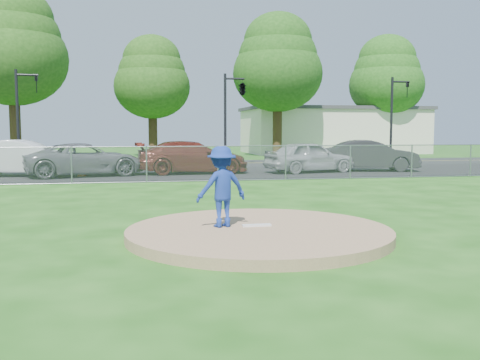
{
  "coord_description": "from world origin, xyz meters",
  "views": [
    {
      "loc": [
        -2.45,
        -10.49,
        2.2
      ],
      "look_at": [
        0.0,
        2.0,
        1.0
      ],
      "focal_mm": 40.0,
      "sensor_mm": 36.0,
      "label": 1
    }
  ],
  "objects_px": {
    "commercial_building": "(332,130)",
    "parked_car_darkred": "(192,157)",
    "parked_car_charcoal": "(370,155)",
    "tree_right": "(278,62)",
    "tree_center": "(152,77)",
    "parked_car_gray": "(86,159)",
    "parked_car_pearl": "(310,157)",
    "traffic_signal_center": "(241,90)",
    "tree_far_right": "(387,76)",
    "traffic_signal_left": "(22,109)",
    "traffic_signal_right": "(395,112)",
    "pitcher": "(222,187)",
    "tree_left": "(12,45)",
    "traffic_cone": "(82,168)",
    "parked_car_white": "(25,158)"
  },
  "relations": [
    {
      "from": "traffic_signal_center",
      "to": "traffic_cone",
      "type": "distance_m",
      "value": 11.74
    },
    {
      "from": "tree_left",
      "to": "tree_far_right",
      "type": "relative_size",
      "value": 1.17
    },
    {
      "from": "tree_far_right",
      "to": "traffic_signal_right",
      "type": "xyz_separation_m",
      "value": [
        -5.76,
        -13.0,
        -3.7
      ]
    },
    {
      "from": "tree_right",
      "to": "traffic_cone",
      "type": "relative_size",
      "value": 14.8
    },
    {
      "from": "tree_right",
      "to": "pitcher",
      "type": "relative_size",
      "value": 6.98
    },
    {
      "from": "pitcher",
      "to": "parked_car_charcoal",
      "type": "distance_m",
      "value": 19.0
    },
    {
      "from": "commercial_building",
      "to": "parked_car_pearl",
      "type": "distance_m",
      "value": 24.26
    },
    {
      "from": "tree_right",
      "to": "parked_car_gray",
      "type": "distance_m",
      "value": 22.35
    },
    {
      "from": "tree_center",
      "to": "parked_car_pearl",
      "type": "height_order",
      "value": "tree_center"
    },
    {
      "from": "tree_center",
      "to": "parked_car_pearl",
      "type": "bearing_deg",
      "value": -68.01
    },
    {
      "from": "tree_left",
      "to": "parked_car_gray",
      "type": "bearing_deg",
      "value": -67.74
    },
    {
      "from": "traffic_signal_center",
      "to": "parked_car_white",
      "type": "height_order",
      "value": "traffic_signal_center"
    },
    {
      "from": "commercial_building",
      "to": "traffic_signal_right",
      "type": "bearing_deg",
      "value": -96.29
    },
    {
      "from": "tree_right",
      "to": "tree_center",
      "type": "bearing_deg",
      "value": 168.69
    },
    {
      "from": "traffic_signal_left",
      "to": "traffic_cone",
      "type": "xyz_separation_m",
      "value": [
        3.81,
        -6.37,
        -2.96
      ]
    },
    {
      "from": "parked_car_white",
      "to": "parked_car_darkred",
      "type": "xyz_separation_m",
      "value": [
        7.96,
        -0.09,
        -0.04
      ]
    },
    {
      "from": "commercial_building",
      "to": "tree_center",
      "type": "bearing_deg",
      "value": -166.76
    },
    {
      "from": "tree_far_right",
      "to": "traffic_signal_center",
      "type": "bearing_deg",
      "value": -140.96
    },
    {
      "from": "traffic_signal_center",
      "to": "parked_car_gray",
      "type": "relative_size",
      "value": 1.0
    },
    {
      "from": "tree_far_right",
      "to": "traffic_signal_left",
      "type": "distance_m",
      "value": 31.78
    },
    {
      "from": "tree_far_right",
      "to": "parked_car_pearl",
      "type": "height_order",
      "value": "tree_far_right"
    },
    {
      "from": "parked_car_gray",
      "to": "parked_car_white",
      "type": "bearing_deg",
      "value": 64.56
    },
    {
      "from": "parked_car_gray",
      "to": "parked_car_charcoal",
      "type": "xyz_separation_m",
      "value": [
        14.62,
        0.29,
        0.04
      ]
    },
    {
      "from": "traffic_signal_left",
      "to": "traffic_signal_right",
      "type": "xyz_separation_m",
      "value": [
        23.0,
        0.0,
        0.0
      ]
    },
    {
      "from": "traffic_signal_left",
      "to": "parked_car_charcoal",
      "type": "height_order",
      "value": "traffic_signal_left"
    },
    {
      "from": "traffic_signal_center",
      "to": "parked_car_darkred",
      "type": "distance_m",
      "value": 7.79
    },
    {
      "from": "traffic_signal_right",
      "to": "parked_car_pearl",
      "type": "bearing_deg",
      "value": -141.73
    },
    {
      "from": "pitcher",
      "to": "traffic_signal_left",
      "type": "bearing_deg",
      "value": -84.62
    },
    {
      "from": "parked_car_gray",
      "to": "commercial_building",
      "type": "bearing_deg",
      "value": -57.69
    },
    {
      "from": "tree_far_right",
      "to": "parked_car_pearl",
      "type": "distance_m",
      "value": 24.38
    },
    {
      "from": "tree_center",
      "to": "tree_right",
      "type": "relative_size",
      "value": 0.85
    },
    {
      "from": "commercial_building",
      "to": "parked_car_darkred",
      "type": "height_order",
      "value": "commercial_building"
    },
    {
      "from": "traffic_cone",
      "to": "parked_car_gray",
      "type": "height_order",
      "value": "parked_car_gray"
    },
    {
      "from": "commercial_building",
      "to": "tree_left",
      "type": "height_order",
      "value": "tree_left"
    },
    {
      "from": "traffic_signal_right",
      "to": "parked_car_gray",
      "type": "xyz_separation_m",
      "value": [
        -19.01,
        -6.21,
        -2.57
      ]
    },
    {
      "from": "tree_center",
      "to": "pitcher",
      "type": "height_order",
      "value": "tree_center"
    },
    {
      "from": "tree_center",
      "to": "tree_right",
      "type": "bearing_deg",
      "value": -11.31
    },
    {
      "from": "tree_center",
      "to": "parked_car_gray",
      "type": "xyz_separation_m",
      "value": [
        -3.78,
        -18.21,
        -5.68
      ]
    },
    {
      "from": "tree_left",
      "to": "parked_car_charcoal",
      "type": "distance_m",
      "value": 26.68
    },
    {
      "from": "traffic_signal_center",
      "to": "pitcher",
      "type": "height_order",
      "value": "traffic_signal_center"
    },
    {
      "from": "tree_center",
      "to": "parked_car_charcoal",
      "type": "relative_size",
      "value": 1.98
    },
    {
      "from": "tree_far_right",
      "to": "parked_car_gray",
      "type": "height_order",
      "value": "tree_far_right"
    },
    {
      "from": "tree_right",
      "to": "traffic_signal_right",
      "type": "distance_m",
      "value": 12.08
    },
    {
      "from": "traffic_signal_left",
      "to": "parked_car_pearl",
      "type": "xyz_separation_m",
      "value": [
        15.12,
        -6.22,
        -2.55
      ]
    },
    {
      "from": "parked_car_gray",
      "to": "traffic_signal_right",
      "type": "bearing_deg",
      "value": -86.51
    },
    {
      "from": "tree_center",
      "to": "parked_car_charcoal",
      "type": "xyz_separation_m",
      "value": [
        10.85,
        -17.92,
        -5.64
      ]
    },
    {
      "from": "commercial_building",
      "to": "parked_car_charcoal",
      "type": "relative_size",
      "value": 3.3
    },
    {
      "from": "tree_far_right",
      "to": "parked_car_pearl",
      "type": "xyz_separation_m",
      "value": [
        -13.64,
        -19.22,
        -6.25
      ]
    },
    {
      "from": "commercial_building",
      "to": "traffic_cone",
      "type": "xyz_separation_m",
      "value": [
        -20.95,
        -22.37,
        -1.76
      ]
    },
    {
      "from": "parked_car_charcoal",
      "to": "tree_right",
      "type": "bearing_deg",
      "value": 15.45
    }
  ]
}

